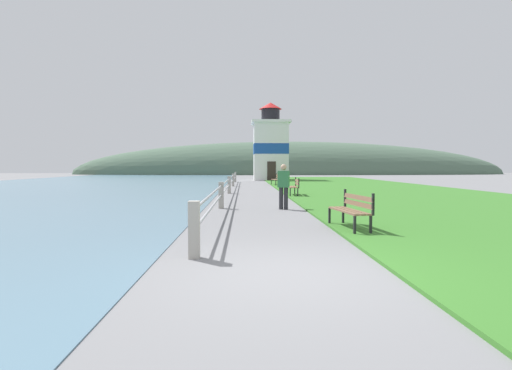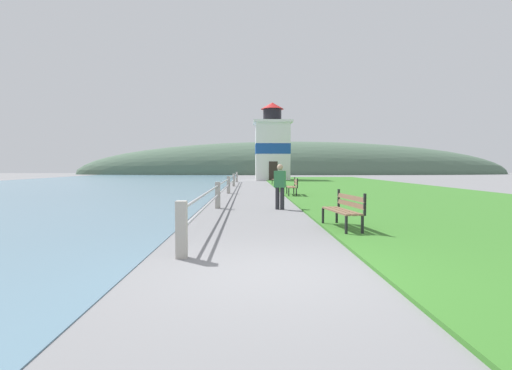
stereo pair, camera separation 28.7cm
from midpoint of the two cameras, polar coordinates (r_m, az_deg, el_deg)
ground_plane at (r=5.86m, az=2.85°, el=-12.53°), size 160.00×160.00×0.00m
grass_verge at (r=25.96m, az=16.20°, el=-0.70°), size 12.00×57.07×0.06m
water_strip at (r=28.19m, az=-30.51°, el=-0.75°), size 24.00×91.31×0.01m
seawall_railing at (r=22.34m, az=-4.22°, el=0.28°), size 0.18×31.52×0.96m
park_bench_near at (r=9.81m, az=12.75°, el=-3.21°), size 0.68×1.73×0.94m
park_bench_midway at (r=20.42m, az=5.10°, el=-0.08°), size 0.53×1.72×0.94m
park_bench_far at (r=31.24m, az=2.74°, el=0.91°), size 0.69×1.86×0.94m
lighthouse at (r=43.17m, az=1.89°, el=5.47°), size 4.12×4.12×8.33m
person_strolling at (r=14.13m, az=3.38°, el=0.01°), size 0.44×0.33×1.60m
distant_hillside at (r=74.18m, az=4.83°, el=1.55°), size 80.00×16.00×12.00m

